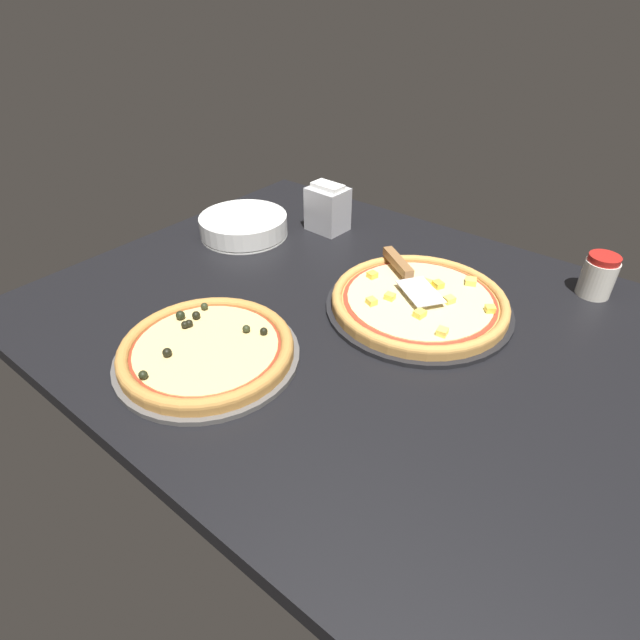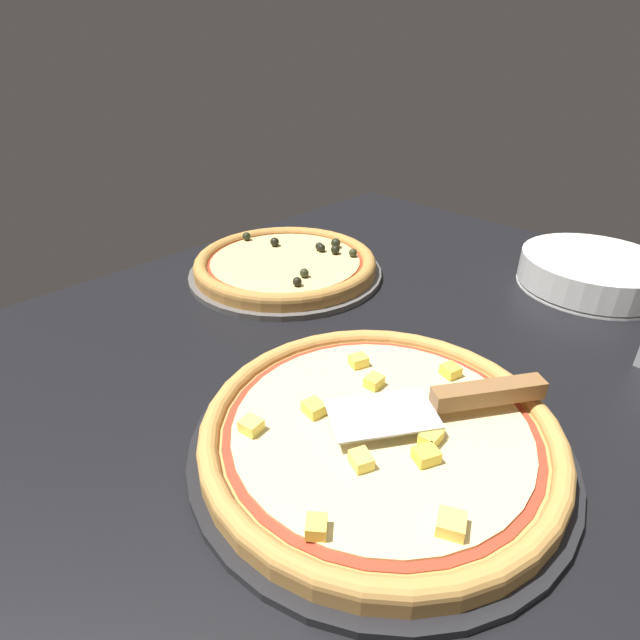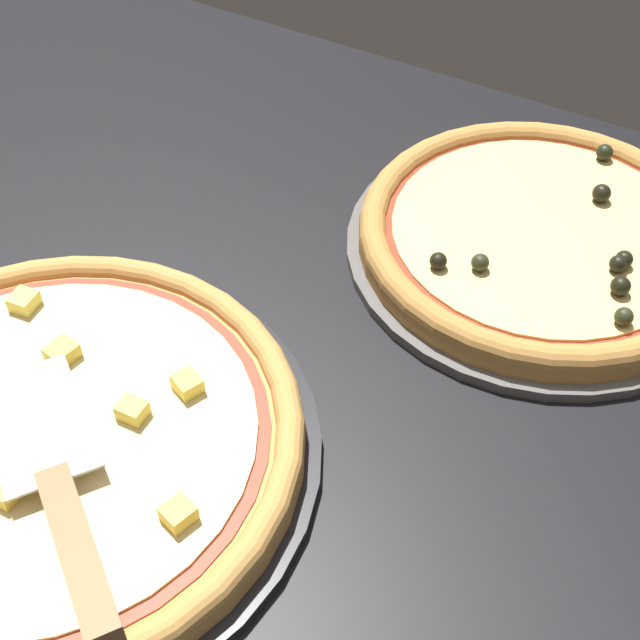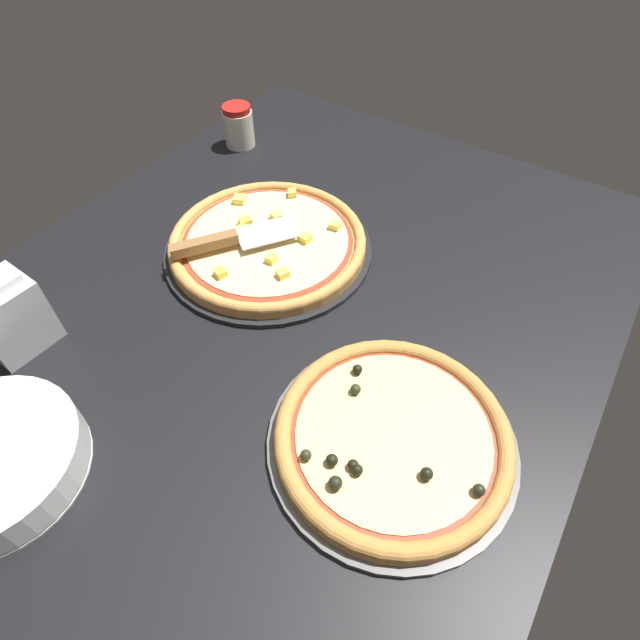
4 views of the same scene
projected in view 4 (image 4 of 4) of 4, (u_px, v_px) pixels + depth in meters
The scene contains 8 objects.
ground_plane at pixel (285, 307), 89.47cm from camera, with size 135.46×104.95×3.60cm, color black.
pizza_pan_front at pixel (269, 249), 96.44cm from camera, with size 39.89×39.89×1.00cm, color black.
pizza_front at pixel (268, 241), 95.04cm from camera, with size 37.50×37.50×3.38cm.
pizza_pan_back at pixel (391, 442), 69.55cm from camera, with size 34.76×34.76×1.00cm, color #565451.
pizza_back at pixel (393, 436), 68.18cm from camera, with size 32.68×32.68×3.78cm.
serving_spatula at pixel (220, 241), 90.76cm from camera, with size 21.71×16.82×2.00cm.
parmesan_shaker at pixel (238, 126), 119.34cm from camera, with size 7.20×7.20×9.71cm.
napkin_holder at pixel (8, 316), 77.34cm from camera, with size 10.50×8.97×13.15cm.
Camera 4 is at (46.82, 38.90, 64.12)cm, focal length 28.00 mm.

